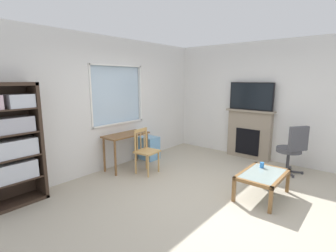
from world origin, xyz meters
The scene contains 12 objects.
ground centered at (0.00, 0.00, -0.01)m, with size 6.15×5.63×0.02m, color #B2A893.
wall_back_with_window centered at (-0.02, 2.31, 1.35)m, with size 5.15×0.15×2.74m.
wall_right centered at (2.63, 0.00, 1.37)m, with size 0.12×4.83×2.74m, color silver.
bookshelf centered at (-2.06, 2.07, 0.96)m, with size 0.90×0.38×1.84m.
desk_under_window centered at (0.11, 1.96, 0.62)m, with size 0.99×0.46×0.75m.
wooden_chair centered at (0.17, 1.45, 0.46)m, with size 0.45×0.44×0.90m.
plastic_drawer_unit centered at (0.86, 2.01, 0.27)m, with size 0.35×0.40×0.54m, color #72ADDB.
fireplace centered at (2.48, 0.24, 0.59)m, with size 0.26×1.13×1.17m.
tv centered at (2.46, 0.24, 1.49)m, with size 0.06×1.03×0.64m.
office_chair centered at (1.98, -0.85, 0.55)m, with size 0.62×0.62×1.00m.
coffee_table centered at (0.62, -0.75, 0.34)m, with size 0.94×0.61×0.40m.
sippy_cup centered at (0.86, -0.65, 0.45)m, with size 0.07×0.07×0.09m, color #337FD6.
Camera 1 is at (-3.27, -1.99, 1.89)m, focal length 26.65 mm.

